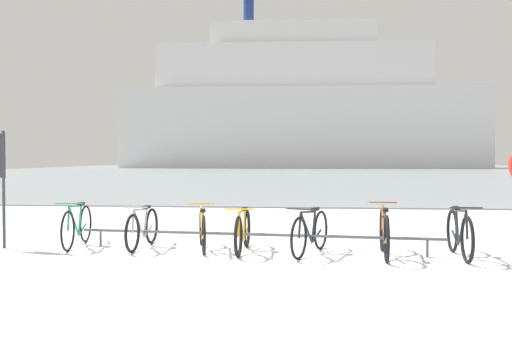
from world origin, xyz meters
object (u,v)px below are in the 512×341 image
(bicycle_5, at_px, (384,233))
(ferry_ship, at_px, (299,108))
(bicycle_1, at_px, (142,228))
(bicycle_0, at_px, (77,226))
(bicycle_2, at_px, (202,229))
(bicycle_3, at_px, (243,231))
(bicycle_4, at_px, (310,232))
(bicycle_6, at_px, (459,234))

(bicycle_5, relative_size, ferry_ship, 0.03)
(bicycle_1, height_order, bicycle_5, bicycle_5)
(bicycle_0, distance_m, bicycle_5, 5.18)
(bicycle_1, bearing_deg, bicycle_5, -6.08)
(bicycle_1, xyz_separation_m, bicycle_5, (3.99, -0.42, 0.03))
(bicycle_2, bearing_deg, bicycle_1, 176.04)
(bicycle_3, bearing_deg, ferry_ship, 90.28)
(bicycle_0, height_order, bicycle_5, bicycle_5)
(bicycle_2, bearing_deg, bicycle_0, 177.16)
(bicycle_4, distance_m, ferry_ship, 76.71)
(bicycle_1, xyz_separation_m, bicycle_6, (5.13, -0.39, 0.03))
(bicycle_1, bearing_deg, bicycle_0, 178.16)
(bicycle_3, bearing_deg, bicycle_5, -4.96)
(bicycle_1, height_order, ferry_ship, ferry_ship)
(bicycle_0, height_order, bicycle_6, bicycle_6)
(bicycle_0, bearing_deg, bicycle_1, -1.84)
(bicycle_6, xyz_separation_m, ferry_ship, (-3.76, 76.23, 8.85))
(bicycle_0, relative_size, bicycle_3, 1.02)
(bicycle_4, bearing_deg, bicycle_3, 174.19)
(bicycle_1, distance_m, bicycle_2, 1.05)
(bicycle_3, distance_m, bicycle_5, 2.25)
(bicycle_0, distance_m, bicycle_6, 6.32)
(bicycle_0, bearing_deg, bicycle_3, -5.24)
(bicycle_6, bearing_deg, bicycle_5, -178.48)
(bicycle_4, bearing_deg, bicycle_2, 171.48)
(bicycle_5, height_order, bicycle_6, bicycle_5)
(bicycle_4, height_order, ferry_ship, ferry_ship)
(bicycle_5, xyz_separation_m, ferry_ship, (-2.61, 76.26, 8.85))
(bicycle_0, distance_m, bicycle_2, 2.22)
(bicycle_5, bearing_deg, bicycle_0, 174.88)
(bicycle_0, relative_size, bicycle_1, 1.03)
(bicycle_5, bearing_deg, bicycle_4, 175.85)
(bicycle_4, xyz_separation_m, ferry_ship, (-1.47, 76.18, 8.87))
(bicycle_0, xyz_separation_m, ferry_ship, (2.55, 75.80, 8.86))
(ferry_ship, bearing_deg, bicycle_3, -89.72)
(bicycle_0, bearing_deg, bicycle_2, -2.84)
(bicycle_5, relative_size, bicycle_6, 1.05)
(bicycle_2, bearing_deg, bicycle_5, -6.83)
(bicycle_3, xyz_separation_m, ferry_ship, (-0.37, 76.07, 8.88))
(bicycle_1, relative_size, bicycle_3, 0.99)
(bicycle_1, distance_m, bicycle_3, 1.76)
(bicycle_1, relative_size, bicycle_4, 1.01)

